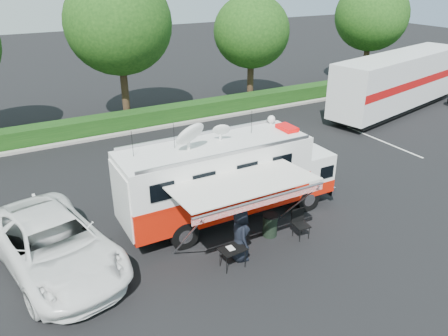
{
  "coord_description": "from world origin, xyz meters",
  "views": [
    {
      "loc": [
        -7.3,
        -12.74,
        8.86
      ],
      "look_at": [
        0.0,
        0.5,
        1.9
      ],
      "focal_mm": 35.0,
      "sensor_mm": 36.0,
      "label": 1
    }
  ],
  "objects_px": {
    "folding_table": "(233,250)",
    "semi_trailer": "(399,82)",
    "command_truck": "(229,177)",
    "white_suv": "(58,267)",
    "trash_bin": "(270,225)"
  },
  "relations": [
    {
      "from": "folding_table",
      "to": "semi_trailer",
      "type": "bearing_deg",
      "value": 27.57
    },
    {
      "from": "trash_bin",
      "to": "semi_trailer",
      "type": "height_order",
      "value": "semi_trailer"
    },
    {
      "from": "trash_bin",
      "to": "semi_trailer",
      "type": "relative_size",
      "value": 0.07
    },
    {
      "from": "folding_table",
      "to": "trash_bin",
      "type": "distance_m",
      "value": 2.32
    },
    {
      "from": "trash_bin",
      "to": "folding_table",
      "type": "bearing_deg",
      "value": -155.68
    },
    {
      "from": "white_suv",
      "to": "trash_bin",
      "type": "distance_m",
      "value": 7.31
    },
    {
      "from": "semi_trailer",
      "to": "command_truck",
      "type": "bearing_deg",
      "value": -158.17
    },
    {
      "from": "command_truck",
      "to": "trash_bin",
      "type": "relative_size",
      "value": 9.96
    },
    {
      "from": "command_truck",
      "to": "trash_bin",
      "type": "distance_m",
      "value": 2.33
    },
    {
      "from": "command_truck",
      "to": "semi_trailer",
      "type": "xyz_separation_m",
      "value": [
        16.62,
        6.66,
        0.27
      ]
    },
    {
      "from": "command_truck",
      "to": "folding_table",
      "type": "relative_size",
      "value": 9.61
    },
    {
      "from": "white_suv",
      "to": "folding_table",
      "type": "relative_size",
      "value": 7.17
    },
    {
      "from": "white_suv",
      "to": "semi_trailer",
      "type": "height_order",
      "value": "semi_trailer"
    },
    {
      "from": "folding_table",
      "to": "semi_trailer",
      "type": "relative_size",
      "value": 0.07
    },
    {
      "from": "command_truck",
      "to": "white_suv",
      "type": "xyz_separation_m",
      "value": [
        -6.39,
        -0.04,
        -1.74
      ]
    }
  ]
}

